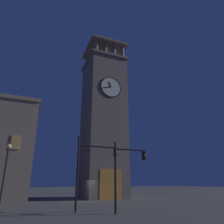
# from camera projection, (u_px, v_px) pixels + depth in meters

# --- Properties ---
(ground_plane) EXTENTS (200.00, 200.00, 0.00)m
(ground_plane) POSITION_uv_depth(u_px,v_px,m) (86.00, 201.00, 26.51)
(ground_plane) COLOR #56544F
(clocktower) EXTENTS (6.73, 7.43, 28.49)m
(clocktower) POSITION_uv_depth(u_px,v_px,m) (103.00, 121.00, 34.65)
(clocktower) COLOR #75665B
(clocktower) RESTS_ON ground_plane
(traffic_signal_near) EXTENTS (2.84, 0.41, 5.35)m
(traffic_signal_near) POSITION_uv_depth(u_px,v_px,m) (126.00, 166.00, 16.66)
(traffic_signal_near) COLOR black
(traffic_signal_near) RESTS_ON ground_plane
(traffic_signal_mid) EXTENTS (3.60, 0.41, 6.02)m
(traffic_signal_mid) POSITION_uv_depth(u_px,v_px,m) (91.00, 162.00, 17.67)
(traffic_signal_mid) COLOR black
(traffic_signal_mid) RESTS_ON ground_plane
(street_lamp) EXTENTS (0.44, 0.44, 5.52)m
(street_lamp) POSITION_uv_depth(u_px,v_px,m) (6.00, 163.00, 18.08)
(street_lamp) COLOR black
(street_lamp) RESTS_ON ground_plane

